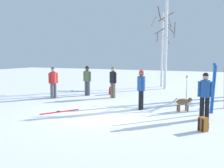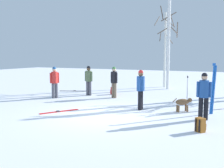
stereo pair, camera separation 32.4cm
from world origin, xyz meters
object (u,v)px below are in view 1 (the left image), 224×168
ski_pair_planted_0 (213,89)px  ski_pair_lying_0 (72,91)px  backpack_1 (203,124)px  dog (184,102)px  person_2 (53,80)px  backpack_0 (112,91)px  person_1 (113,80)px  ski_poles_1 (203,91)px  person_4 (205,93)px  ski_pair_lying_1 (60,112)px  person_0 (87,79)px  person_3 (141,87)px  birch_tree_1 (166,43)px  birch_tree_0 (162,47)px  water_bottle_0 (208,105)px  ski_poles_0 (187,89)px

ski_pair_planted_0 → ski_pair_lying_0: 9.38m
backpack_1 → dog: bearing=110.9°
person_2 → ski_pair_lying_0: (-0.67, 2.79, -0.97)m
ski_pair_lying_0 → backpack_0: (2.94, -0.18, 0.20)m
person_1 → ski_poles_1: (4.78, -1.11, -0.21)m
person_4 → ski_poles_1: bearing=97.5°
person_2 → ski_pair_lying_1: 3.73m
person_1 → dog: bearing=-25.6°
ski_poles_1 → person_0: bearing=168.9°
person_3 → ski_poles_1: bearing=27.9°
dog → birch_tree_1: 7.93m
person_0 → birch_tree_0: birch_tree_0 is taller
dog → water_bottle_0: (0.87, 1.28, -0.27)m
birch_tree_0 → ski_pair_planted_0: bearing=-63.1°
person_3 → water_bottle_0: person_3 is taller
person_1 → ski_poles_1: size_ratio=1.19×
ski_pair_lying_1 → person_1: bearing=83.3°
backpack_0 → backpack_1: (5.74, -5.79, 0.00)m
person_2 → person_1: bearing=28.0°
person_1 → backpack_0: person_1 is taller
person_3 → ski_pair_lying_0: (-5.91, 3.65, -0.97)m
ski_pair_lying_1 → birch_tree_0: bearing=80.8°
ski_pair_planted_0 → ski_poles_1: 0.95m
ski_poles_0 → birch_tree_1: 6.13m
dog → backpack_1: bearing=-69.1°
ski_pair_planted_0 → water_bottle_0: size_ratio=8.52×
ski_poles_0 → backpack_1: (1.22, -4.59, -0.51)m
person_4 → ski_pair_lying_1: (-5.54, -1.18, -0.97)m
person_3 → ski_pair_lying_0: person_3 is taller
person_3 → dog: size_ratio=2.34×
person_4 → backpack_1: person_4 is taller
ski_pair_lying_0 → water_bottle_0: (8.51, -1.97, 0.10)m
ski_pair_lying_0 → person_3: bearing=-31.7°
ski_pair_lying_1 → ski_poles_1: (5.28, 3.13, 0.76)m
ski_pair_planted_0 → birch_tree_0: 9.19m
person_2 → ski_pair_lying_1: bearing=-49.2°
ski_pair_lying_0 → ski_poles_1: (8.30, -2.39, 0.76)m
backpack_1 → water_bottle_0: bearing=92.5°
person_0 → birch_tree_1: birch_tree_1 is taller
person_1 → birch_tree_1: bearing=71.4°
ski_poles_1 → water_bottle_0: bearing=63.6°
person_1 → person_3: size_ratio=1.00×
backpack_1 → water_bottle_0: (-0.17, 4.00, -0.10)m
person_4 → water_bottle_0: size_ratio=7.20×
person_0 → backpack_1: 8.45m
dog → birch_tree_0: bearing=110.0°
person_1 → birch_tree_0: bearing=79.1°
person_2 → ski_poles_0: person_2 is taller
person_1 → ski_pair_lying_1: person_1 is taller
ski_pair_lying_1 → ski_poles_0: 6.11m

